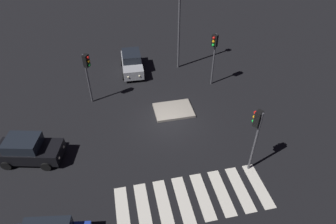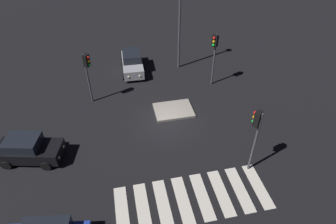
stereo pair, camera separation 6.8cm
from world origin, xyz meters
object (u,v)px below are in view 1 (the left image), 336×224
traffic_island (173,110)px  car_silver (132,63)px  traffic_light_west (87,67)px  traffic_light_north (214,48)px  street_lamp (179,8)px  car_black (28,150)px  traffic_light_east (256,127)px

traffic_island → car_silver: bearing=109.8°
car_silver → traffic_light_west: bearing=-39.4°
traffic_light_north → traffic_light_west: (-10.01, -0.41, -0.28)m
traffic_island → traffic_light_north: bearing=36.3°
traffic_island → traffic_light_north: (3.99, 2.93, 3.41)m
traffic_island → street_lamp: bearing=73.2°
traffic_light_west → street_lamp: size_ratio=0.51×
traffic_light_north → traffic_light_west: size_ratio=1.09×
car_black → car_silver: 12.18m
traffic_light_north → traffic_light_east: traffic_light_north is taller
traffic_light_west → car_silver: bearing=83.3°
traffic_island → car_black: 10.50m
car_black → street_lamp: bearing=51.3°
car_black → street_lamp: (12.02, 9.23, 4.74)m
car_black → traffic_light_west: size_ratio=1.02×
traffic_light_east → street_lamp: (-1.28, 12.83, 2.19)m
street_lamp → traffic_light_west: bearing=-154.1°
traffic_light_east → traffic_island: bearing=-10.3°
car_black → traffic_light_east: size_ratio=0.96×
traffic_island → street_lamp: size_ratio=0.35×
traffic_light_east → street_lamp: size_ratio=0.54×
traffic_light_north → street_lamp: size_ratio=0.56×
traffic_island → traffic_light_east: traffic_light_east is taller
car_silver → street_lamp: street_lamp is taller
traffic_light_north → traffic_island: bearing=-5.2°
car_black → traffic_light_west: bearing=66.6°
traffic_light_east → traffic_light_north: bearing=-41.5°
traffic_light_north → traffic_light_east: 9.40m
car_silver → car_black: bearing=-36.9°
traffic_island → car_silver: size_ratio=0.69×
car_silver → traffic_light_north: traffic_light_north is taller
car_black → traffic_light_east: 14.01m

